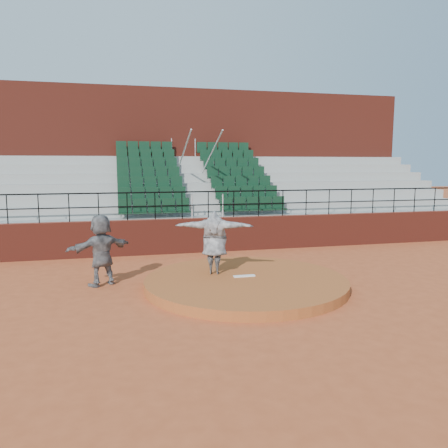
{
  "coord_description": "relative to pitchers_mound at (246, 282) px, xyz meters",
  "views": [
    {
      "loc": [
        -3.33,
        -11.11,
        3.33
      ],
      "look_at": [
        0.0,
        2.5,
        1.4
      ],
      "focal_mm": 35.0,
      "sensor_mm": 36.0,
      "label": 1
    }
  ],
  "objects": [
    {
      "name": "press_box_facade",
      "position": [
        0.0,
        12.6,
        3.43
      ],
      "size": [
        24.0,
        3.0,
        7.1
      ],
      "primitive_type": "cube",
      "color": "maroon",
      "rests_on": "ground"
    },
    {
      "name": "wall_railing",
      "position": [
        0.0,
        5.0,
        1.9
      ],
      "size": [
        24.04,
        0.05,
        1.03
      ],
      "color": "black",
      "rests_on": "boundary_wall"
    },
    {
      "name": "pitchers_mound",
      "position": [
        0.0,
        0.0,
        0.0
      ],
      "size": [
        5.5,
        5.5,
        0.25
      ],
      "primitive_type": "cylinder",
      "color": "#A35124",
      "rests_on": "ground"
    },
    {
      "name": "seating_deck",
      "position": [
        0.0,
        8.65,
        1.31
      ],
      "size": [
        24.0,
        5.97,
        4.63
      ],
      "color": "#959690",
      "rests_on": "ground"
    },
    {
      "name": "pitching_rubber",
      "position": [
        0.0,
        0.15,
        0.14
      ],
      "size": [
        0.6,
        0.15,
        0.03
      ],
      "primitive_type": "cube",
      "color": "white",
      "rests_on": "pitchers_mound"
    },
    {
      "name": "ground",
      "position": [
        0.0,
        0.0,
        -0.12
      ],
      "size": [
        90.0,
        90.0,
        0.0
      ],
      "primitive_type": "plane",
      "color": "#B04E27",
      "rests_on": "ground"
    },
    {
      "name": "boundary_wall",
      "position": [
        0.0,
        5.0,
        0.53
      ],
      "size": [
        24.0,
        0.3,
        1.3
      ],
      "primitive_type": "cube",
      "color": "maroon",
      "rests_on": "ground"
    },
    {
      "name": "pitcher",
      "position": [
        -0.73,
        0.67,
        1.02
      ],
      "size": [
        2.27,
        1.31,
        1.78
      ],
      "primitive_type": "imported",
      "rotation": [
        0.0,
        0.0,
        2.79
      ],
      "color": "black",
      "rests_on": "pitchers_mound"
    },
    {
      "name": "fielder",
      "position": [
        -3.81,
        1.12,
        0.87
      ],
      "size": [
        1.9,
        1.37,
        1.98
      ],
      "primitive_type": "imported",
      "rotation": [
        0.0,
        0.0,
        3.62
      ],
      "color": "black",
      "rests_on": "ground"
    }
  ]
}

